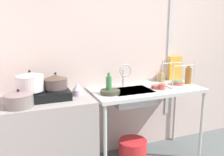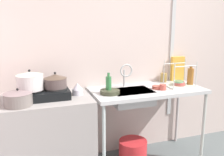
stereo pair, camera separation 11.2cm
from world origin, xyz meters
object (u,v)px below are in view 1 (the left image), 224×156
object	(u,v)px
faucet	(125,72)
bucket_on_floor	(133,151)
bottle_by_sink	(109,85)
utensil_jar	(161,77)
frying_pan	(110,92)
pot_on_left_burner	(30,82)
bottle_by_rack	(188,76)
cereal_box	(175,68)
cup_by_rack	(162,87)
pot_beside_stove	(19,99)
percolator	(78,90)
sink_basin	(131,97)
dish_rack	(177,82)
stove	(44,95)
pot_on_right_burner	(56,81)
small_bowl_on_drainboard	(156,87)

from	to	relation	value
faucet	bucket_on_floor	size ratio (longest dim) A/B	0.85
bottle_by_sink	utensil_jar	distance (m)	0.89
frying_pan	pot_on_left_burner	bearing A→B (deg)	176.09
bottle_by_rack	cereal_box	xyz separation A→B (m)	(0.00, 0.28, 0.05)
cup_by_rack	utensil_jar	size ratio (longest dim) A/B	0.36
pot_beside_stove	percolator	world-z (taller)	pot_beside_stove
sink_basin	faucet	distance (m)	0.31
faucet	dish_rack	size ratio (longest dim) A/B	0.89
percolator	bucket_on_floor	world-z (taller)	percolator
percolator	utensil_jar	xyz separation A→B (m)	(1.17, 0.23, -0.00)
bottle_by_sink	bottle_by_rack	bearing A→B (deg)	0.85
bottle_by_sink	cup_by_rack	bearing A→B (deg)	-6.05
frying_pan	cup_by_rack	xyz separation A→B (m)	(0.62, -0.05, 0.01)
percolator	cereal_box	distance (m)	1.41
sink_basin	utensil_jar	distance (m)	0.63
sink_basin	pot_on_left_burner	bearing A→B (deg)	179.35
pot_beside_stove	bottle_by_rack	xyz separation A→B (m)	(1.97, 0.13, 0.04)
bucket_on_floor	frying_pan	bearing A→B (deg)	-176.58
stove	sink_basin	size ratio (longest dim) A/B	1.10
cup_by_rack	bottle_by_rack	size ratio (longest dim) A/B	0.32
stove	bottle_by_sink	size ratio (longest dim) A/B	2.22
pot_on_right_burner	cup_by_rack	distance (m)	1.20
cereal_box	pot_on_left_burner	bearing A→B (deg)	-165.33
pot_beside_stove	cup_by_rack	xyz separation A→B (m)	(1.54, 0.05, -0.04)
pot_beside_stove	small_bowl_on_drainboard	distance (m)	1.50
faucet	bottle_by_rack	bearing A→B (deg)	-10.99
pot_on_right_burner	cereal_box	distance (m)	1.64
stove	utensil_jar	distance (m)	1.54
sink_basin	small_bowl_on_drainboard	distance (m)	0.32
utensil_jar	pot_beside_stove	bearing A→B (deg)	-167.26
pot_on_right_burner	bottle_by_sink	size ratio (longest dim) A/B	1.02
dish_rack	cup_by_rack	bearing A→B (deg)	-163.37
frying_pan	cereal_box	world-z (taller)	cereal_box
stove	cup_by_rack	bearing A→B (deg)	-4.53
bottle_by_sink	bottle_by_rack	world-z (taller)	bottle_by_rack
dish_rack	utensil_jar	world-z (taller)	dish_rack
sink_basin	bottle_by_rack	bearing A→B (deg)	-0.65
pot_on_left_burner	small_bowl_on_drainboard	world-z (taller)	pot_on_left_burner
percolator	small_bowl_on_drainboard	distance (m)	0.92
cereal_box	utensil_jar	distance (m)	0.24
pot_beside_stove	small_bowl_on_drainboard	size ratio (longest dim) A/B	2.50
stove	percolator	world-z (taller)	percolator
pot_beside_stove	bottle_by_sink	world-z (taller)	bottle_by_sink
utensil_jar	bucket_on_floor	size ratio (longest dim) A/B	0.65
faucet	frying_pan	xyz separation A→B (m)	(-0.26, -0.19, -0.17)
percolator	pot_beside_stove	bearing A→B (deg)	-163.59
cereal_box	dish_rack	bearing A→B (deg)	-112.54
frying_pan	bottle_by_rack	bearing A→B (deg)	1.86
small_bowl_on_drainboard	cereal_box	world-z (taller)	cereal_box
sink_basin	bucket_on_floor	size ratio (longest dim) A/B	1.37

